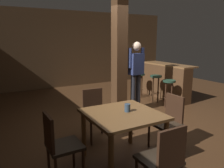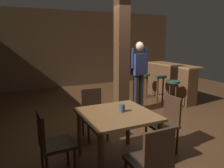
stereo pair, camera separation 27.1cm
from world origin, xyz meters
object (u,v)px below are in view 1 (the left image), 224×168
Objects in this scene: chair_north at (95,111)px; chair_south at (163,158)px; chair_west at (59,143)px; standing_person at (136,72)px; napkin_cup at (127,108)px; bar_stool_mid at (156,82)px; dining_table at (123,121)px; chair_east at (169,119)px; bar_stool_far at (139,80)px; bar_counter at (164,81)px; bar_stool_near at (169,87)px.

chair_north is 1.80m from chair_south.
chair_west is 0.52× the size of standing_person.
bar_stool_mid is at bearing 42.50° from napkin_cup.
dining_table is 0.87m from chair_east.
napkin_cup is 2.21m from standing_person.
dining_table is 1.12× the size of chair_east.
chair_south reaches higher than bar_stool_far.
chair_south is 4.41m from bar_stool_far.
chair_east reaches higher than bar_stool_mid.
standing_person is (0.59, 1.77, 0.50)m from chair_east.
bar_counter is at bearing 23.80° from standing_person.
dining_table is 1.30× the size of bar_stool_mid.
bar_counter reaches higher than chair_south.
bar_stool_mid is at bearing 32.56° from chair_west.
bar_counter is 0.95m from bar_stool_near.
bar_counter reaches higher than chair_west.
dining_table is 0.88m from chair_south.
napkin_cup is at bearing -140.44° from bar_counter.
bar_stool_far is at bearing 40.49° from chair_west.
chair_east is 3.23m from bar_stool_far.
bar_stool_near is (1.59, 1.67, 0.03)m from chair_east.
bar_stool_far is (3.28, 2.80, 0.05)m from chair_west.
standing_person is 1.11m from bar_stool_near.
dining_table is 1.12× the size of chair_west.
dining_table is at bearing -129.82° from standing_person.
dining_table is 3.87m from bar_counter.
bar_stool_near is (2.45, 1.65, -0.10)m from dining_table.
chair_south is 4.48m from bar_counter.
chair_west is 1.79m from chair_east.
bar_stool_far is (-0.12, 0.63, -0.01)m from bar_stool_mid.
chair_south reaches higher than dining_table.
chair_east is 2.31m from bar_stool_near.
bar_stool_far is at bearing 100.40° from bar_stool_mid.
chair_south is at bearing -129.00° from bar_stool_mid.
dining_table is 1.34× the size of bar_stool_far.
chair_east and chair_south have the same top height.
dining_table is at bearing 178.59° from chair_east.
chair_east is at bearing -2.69° from napkin_cup.
chair_east is at bearing -108.51° from standing_person.
chair_east is at bearing -125.90° from bar_stool_mid.
chair_east is 0.49× the size of bar_counter.
bar_counter reaches higher than napkin_cup.
chair_east is 1.19× the size of bar_stool_far.
bar_stool_mid is 1.03× the size of bar_stool_far.
chair_east is at bearing -133.55° from bar_stool_near.
dining_table is 0.94m from chair_north.
bar_stool_far is at bearing 94.60° from bar_stool_near.
bar_stool_far is at bearing 57.35° from chair_south.
chair_east is at bearing -1.82° from chair_west.
chair_west is at bearing -147.44° from bar_stool_mid.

